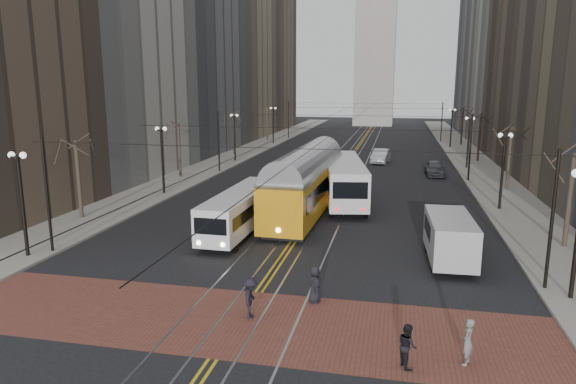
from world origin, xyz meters
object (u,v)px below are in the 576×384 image
at_px(rear_bus, 344,181).
at_px(sedan_silver, 381,156).
at_px(transit_bus, 241,212).
at_px(cargo_van, 449,240).
at_px(sedan_parked, 452,225).
at_px(pedestrian_a, 315,284).
at_px(pedestrian_d, 251,298).
at_px(streetcar, 306,188).
at_px(pedestrian_c, 407,345).
at_px(sedan_grey, 435,168).
at_px(pedestrian_b, 467,342).

relative_size(rear_bus, sedan_silver, 2.52).
height_order(transit_bus, sedan_silver, transit_bus).
distance_m(rear_bus, cargo_van, 15.27).
bearing_deg(sedan_parked, pedestrian_a, -128.06).
bearing_deg(cargo_van, transit_bus, 162.41).
bearing_deg(rear_bus, pedestrian_d, -103.65).
bearing_deg(sedan_parked, sedan_silver, 92.73).
xyz_separation_m(cargo_van, sedan_parked, (0.63, 4.97, -0.48)).
bearing_deg(streetcar, sedan_silver, 82.13).
distance_m(streetcar, pedestrian_a, 16.09).
height_order(sedan_parked, pedestrian_a, pedestrian_a).
bearing_deg(streetcar, cargo_van, -42.72).
bearing_deg(pedestrian_c, rear_bus, -13.57).
relative_size(streetcar, pedestrian_c, 10.53).
relative_size(streetcar, cargo_van, 2.82).
bearing_deg(pedestrian_c, sedan_grey, -29.41).
relative_size(pedestrian_c, pedestrian_d, 0.90).
xyz_separation_m(sedan_grey, pedestrian_a, (-7.19, -34.22, 0.04)).
bearing_deg(sedan_parked, pedestrian_d, -131.30).
bearing_deg(streetcar, pedestrian_b, -63.57).
bearing_deg(pedestrian_c, cargo_van, -36.31).
height_order(cargo_van, pedestrian_b, cargo_van).
relative_size(transit_bus, pedestrian_d, 6.25).
bearing_deg(rear_bus, transit_bus, -128.75).
bearing_deg(sedan_grey, rear_bus, -120.06).
xyz_separation_m(sedan_parked, pedestrian_c, (-2.94, -16.05, -0.01)).
relative_size(sedan_silver, pedestrian_d, 3.02).
height_order(rear_bus, pedestrian_a, rear_bus).
xyz_separation_m(sedan_grey, pedestrian_b, (-1.33, -38.20, 0.04)).
xyz_separation_m(pedestrian_b, pedestrian_d, (-8.16, 1.90, 0.03)).
xyz_separation_m(cargo_van, sedan_grey, (1.01, 27.69, -0.47)).
relative_size(sedan_silver, pedestrian_c, 3.35).
bearing_deg(rear_bus, pedestrian_a, -97.46).
bearing_deg(pedestrian_b, sedan_parked, -164.86).
distance_m(transit_bus, pedestrian_d, 12.74).
distance_m(transit_bus, streetcar, 6.64).
relative_size(rear_bus, pedestrian_d, 7.61).
bearing_deg(pedestrian_c, pedestrian_d, 43.68).
distance_m(rear_bus, sedan_grey, 16.33).
height_order(sedan_silver, pedestrian_d, pedestrian_d).
height_order(pedestrian_c, pedestrian_d, pedestrian_d).
bearing_deg(sedan_silver, pedestrian_a, -85.05).
distance_m(streetcar, sedan_grey, 21.23).
distance_m(pedestrian_a, pedestrian_b, 7.08).
relative_size(rear_bus, cargo_van, 2.26).
xyz_separation_m(transit_bus, sedan_grey, (13.61, 24.25, -0.54)).
relative_size(cargo_van, pedestrian_a, 3.48).
height_order(rear_bus, sedan_parked, rear_bus).
height_order(cargo_van, sedan_silver, cargo_van).
distance_m(cargo_van, sedan_parked, 5.03).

